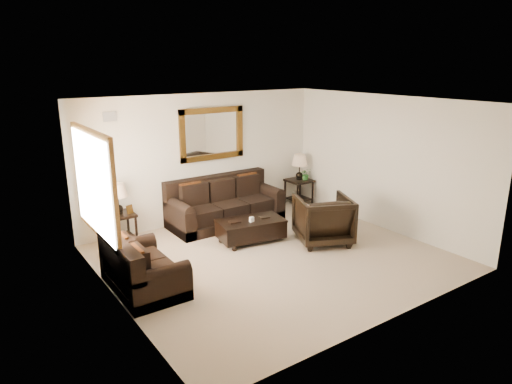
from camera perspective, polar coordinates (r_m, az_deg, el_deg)
room at (r=7.66m, az=2.31°, el=1.13°), size 5.51×5.01×2.71m
window at (r=7.25m, az=-19.52°, el=0.97°), size 0.07×1.96×1.66m
mirror at (r=9.70m, az=-5.50°, el=7.25°), size 1.50×0.06×1.10m
air_vent at (r=8.82m, az=-17.82°, el=8.97°), size 0.25×0.02×0.18m
sofa at (r=9.68m, az=-4.00°, el=-1.85°), size 2.39×1.03×0.98m
loveseat at (r=7.13m, az=-14.25°, el=-9.46°), size 0.89×1.49×0.84m
end_table_left at (r=8.85m, az=-16.80°, el=-1.50°), size 0.53×0.53×1.16m
end_table_right at (r=10.91m, az=5.44°, el=2.53°), size 0.55×0.55×1.21m
coffee_table at (r=8.71m, az=-0.65°, el=-4.50°), size 1.34×0.87×0.53m
armchair at (r=8.68m, az=8.41°, el=-3.12°), size 1.25×1.22×1.00m
potted_plant at (r=10.93m, az=6.25°, el=2.09°), size 0.33×0.34×0.21m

